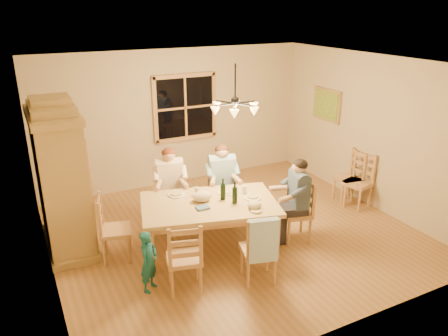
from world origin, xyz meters
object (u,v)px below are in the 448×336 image
wine_bottle_b (235,193)px  armoire (62,181)px  chair_far_left (171,207)px  adult_plaid_man (222,173)px  chair_far_right (222,202)px  chandelier (235,107)px  chair_near_right (258,260)px  dining_table (209,209)px  adult_woman (170,177)px  child (149,261)px  chair_end_right (296,222)px  chair_end_left (117,240)px  chair_spare_front (356,191)px  chair_spare_back (347,187)px  wine_bottle_a (223,189)px  chair_near_left (185,268)px  adult_slate_man (298,190)px

wine_bottle_b → armoire: bearing=150.8°
chair_far_left → adult_plaid_man: adult_plaid_man is taller
chair_far_right → wine_bottle_b: size_ratio=3.00×
chandelier → chair_near_right: size_ratio=0.78×
chair_far_right → dining_table: bearing=67.6°
chair_far_right → adult_woman: 1.02m
dining_table → adult_woman: (-0.23, 1.02, 0.18)m
chair_far_right → child: bearing=53.5°
chair_far_right → chair_end_right: size_ratio=1.00×
adult_plaid_man → chair_end_left: bearing=28.0°
dining_table → chair_end_right: chair_end_right is taller
chair_spare_front → chair_far_left: bearing=59.1°
chair_spare_back → chair_far_left: bearing=85.5°
armoire → chair_far_left: bearing=-0.9°
adult_plaid_man → chair_spare_back: (2.39, -0.44, -0.54)m
wine_bottle_a → armoire: bearing=153.7°
chandelier → chair_near_left: chandelier is taller
chair_near_left → adult_woman: adult_woman is taller
chair_far_left → chair_end_right: size_ratio=1.00×
chair_end_left → wine_bottle_b: 1.83m
adult_woman → wine_bottle_b: size_ratio=2.65×
armoire → adult_woman: size_ratio=2.63×
chair_far_left → wine_bottle_b: 1.47m
armoire → child: size_ratio=2.75×
adult_plaid_man → chair_spare_front: (2.39, -0.66, -0.54)m
wine_bottle_a → chair_spare_back: wine_bottle_a is taller
dining_table → chair_spare_front: (2.99, 0.13, -0.36)m
wine_bottle_a → child: bearing=-156.5°
adult_slate_man → chair_spare_back: size_ratio=0.88×
chair_near_right → chair_spare_back: same height
dining_table → child: 1.29m
chandelier → wine_bottle_b: bearing=-117.3°
chair_far_left → wine_bottle_a: size_ratio=3.00×
chair_far_left → adult_slate_man: 2.14m
chair_near_right → wine_bottle_a: wine_bottle_a is taller
armoire → dining_table: (1.88, -1.05, -0.39)m
chair_far_left → adult_woman: adult_woman is taller
chandelier → child: 2.49m
adult_woman → wine_bottle_a: adult_woman is taller
chair_far_right → chair_end_right: (0.71, -1.15, 0.00)m
wine_bottle_b → chair_spare_front: bearing=6.7°
child → chair_spare_back: chair_spare_back is taller
adult_woman → chair_near_left: bearing=90.0°
chair_end_left → chair_spare_front: bearing=102.1°
adult_plaid_man → chair_near_left: bearing=64.8°
chair_near_left → adult_slate_man: bearing=26.6°
chair_near_right → adult_plaid_man: 1.93m
wine_bottle_b → adult_woman: bearing=114.9°
chair_far_right → chair_near_right: (-0.37, -1.82, 0.00)m
adult_plaid_man → chair_spare_front: adult_plaid_man is taller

